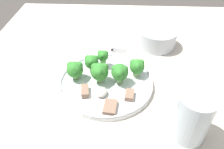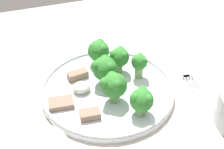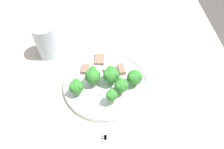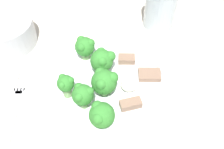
% 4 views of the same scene
% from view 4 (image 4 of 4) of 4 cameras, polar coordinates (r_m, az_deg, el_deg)
% --- Properties ---
extents(table, '(1.18, 1.14, 0.77)m').
position_cam_4_polar(table, '(0.71, -2.32, -0.69)').
color(table, beige).
rests_on(table, ground_plane).
extents(dinner_plate, '(0.27, 0.27, 0.02)m').
position_cam_4_polar(dinner_plate, '(0.56, -1.89, -2.79)').
color(dinner_plate, white).
rests_on(dinner_plate, table).
extents(fork, '(0.03, 0.18, 0.00)m').
position_cam_4_polar(fork, '(0.57, -20.34, -6.65)').
color(fork, silver).
rests_on(fork, table).
extents(cream_bowl, '(0.14, 0.14, 0.06)m').
position_cam_4_polar(cream_bowl, '(0.69, -21.93, 8.32)').
color(cream_bowl, '#B7BCC6').
rests_on(cream_bowl, table).
extents(drinking_glass, '(0.08, 0.08, 0.12)m').
position_cam_4_polar(drinking_glass, '(0.69, 10.51, 14.11)').
color(drinking_glass, '#B2C1CC').
rests_on(drinking_glass, table).
extents(broccoli_floret_near_rim_left, '(0.04, 0.03, 0.06)m').
position_cam_4_polar(broccoli_floret_near_rim_left, '(0.52, -10.05, -2.05)').
color(broccoli_floret_near_rim_left, '#7FA866').
rests_on(broccoli_floret_near_rim_left, dinner_plate).
extents(broccoli_floret_center_left, '(0.05, 0.04, 0.06)m').
position_cam_4_polar(broccoli_floret_center_left, '(0.59, -5.95, 6.03)').
color(broccoli_floret_center_left, '#7FA866').
rests_on(broccoli_floret_center_left, dinner_plate).
extents(broccoli_floret_back_left, '(0.05, 0.05, 0.06)m').
position_cam_4_polar(broccoli_floret_back_left, '(0.51, -1.58, -1.51)').
color(broccoli_floret_back_left, '#7FA866').
rests_on(broccoli_floret_back_left, dinner_plate).
extents(broccoli_floret_front_left, '(0.05, 0.05, 0.06)m').
position_cam_4_polar(broccoli_floret_front_left, '(0.48, -2.21, -8.74)').
color(broccoli_floret_front_left, '#7FA866').
rests_on(broccoli_floret_front_left, dinner_plate).
extents(broccoli_floret_center_back, '(0.04, 0.04, 0.06)m').
position_cam_4_polar(broccoli_floret_center_back, '(0.50, -6.39, -4.41)').
color(broccoli_floret_center_back, '#7FA866').
rests_on(broccoli_floret_center_back, dinner_plate).
extents(broccoli_floret_mid_cluster, '(0.05, 0.05, 0.06)m').
position_cam_4_polar(broccoli_floret_mid_cluster, '(0.55, -1.85, 3.14)').
color(broccoli_floret_mid_cluster, '#7FA866').
rests_on(broccoli_floret_mid_cluster, dinner_plate).
extents(meat_slice_front_slice, '(0.05, 0.04, 0.01)m').
position_cam_4_polar(meat_slice_front_slice, '(0.58, 8.16, -0.04)').
color(meat_slice_front_slice, '#846651').
rests_on(meat_slice_front_slice, dinner_plate).
extents(meat_slice_middle_slice, '(0.04, 0.03, 0.01)m').
position_cam_4_polar(meat_slice_middle_slice, '(0.60, 3.19, 3.39)').
color(meat_slice_middle_slice, '#846651').
rests_on(meat_slice_middle_slice, dinner_plate).
extents(meat_slice_rear_slice, '(0.05, 0.03, 0.02)m').
position_cam_4_polar(meat_slice_rear_slice, '(0.52, 4.08, -6.41)').
color(meat_slice_rear_slice, '#846651').
rests_on(meat_slice_rear_slice, dinner_plate).
extents(sauce_dollop, '(0.04, 0.03, 0.02)m').
position_cam_4_polar(sauce_dollop, '(0.55, 3.80, -2.32)').
color(sauce_dollop, silver).
rests_on(sauce_dollop, dinner_plate).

